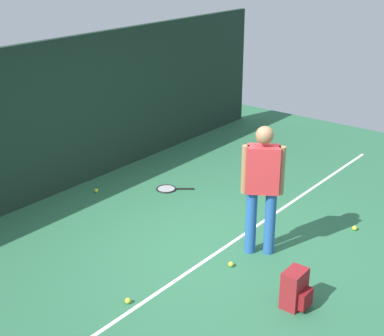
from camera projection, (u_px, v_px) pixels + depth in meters
ground_plane at (216, 245)px, 7.60m from camera, size 12.00×12.00×0.00m
back_fence at (60, 117)px, 8.89m from camera, size 10.00×0.10×2.40m
court_line at (224, 248)px, 7.53m from camera, size 9.00×0.05×0.00m
tennis_player at (262, 183)px, 7.09m from camera, size 0.40×0.46×1.70m
tennis_racket at (168, 189)px, 9.28m from camera, size 0.52×0.59×0.03m
backpack at (296, 289)px, 6.28m from camera, size 0.30×0.28×0.44m
tennis_ball_near_player at (128, 301)px, 6.39m from camera, size 0.07×0.07×0.07m
tennis_ball_by_fence at (231, 264)px, 7.10m from camera, size 0.07×0.07×0.07m
tennis_ball_mid_court at (355, 228)px, 7.98m from camera, size 0.07×0.07×0.07m
tennis_ball_far_left at (96, 191)px, 9.17m from camera, size 0.07×0.07×0.07m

